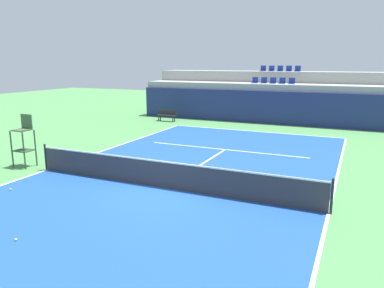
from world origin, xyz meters
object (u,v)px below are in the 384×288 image
at_px(umpire_chair, 24,139).
at_px(tennis_ball_1, 11,189).
at_px(tennis_ball_0, 16,240).
at_px(tennis_net, 164,174).
at_px(player_bench, 167,114).

xyz_separation_m(umpire_chair, tennis_ball_1, (2.00, -2.47, -1.14)).
height_order(umpire_chair, tennis_ball_0, umpire_chair).
bearing_deg(tennis_ball_1, tennis_ball_0, -38.39).
relative_size(tennis_net, umpire_chair, 5.04).
bearing_deg(tennis_ball_1, tennis_net, 27.18).
height_order(player_bench, tennis_ball_1, player_bench).
relative_size(tennis_net, tennis_ball_0, 167.88).
height_order(tennis_net, tennis_ball_1, tennis_net).
bearing_deg(player_bench, tennis_net, -62.19).
relative_size(player_bench, tennis_ball_1, 22.73).
bearing_deg(tennis_ball_0, tennis_ball_1, 141.61).
bearing_deg(tennis_ball_0, player_bench, 107.01).
xyz_separation_m(tennis_ball_0, tennis_ball_1, (-3.26, 2.58, 0.00)).
height_order(tennis_net, umpire_chair, umpire_chair).
height_order(tennis_ball_0, tennis_ball_1, same).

